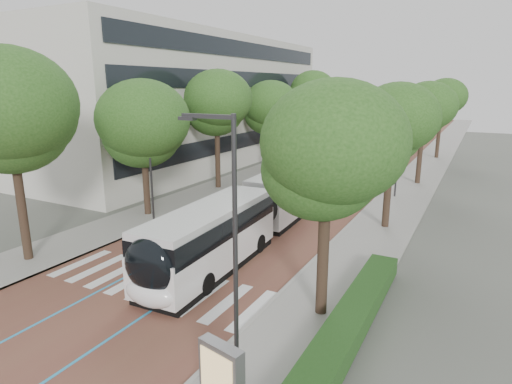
% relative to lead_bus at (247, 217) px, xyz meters
% --- Properties ---
extents(ground, '(160.00, 160.00, 0.00)m').
position_rel_lead_bus_xyz_m(ground, '(-1.36, -7.34, -1.63)').
color(ground, '#51544C').
rests_on(ground, ground).
extents(road, '(11.00, 140.00, 0.02)m').
position_rel_lead_bus_xyz_m(road, '(-1.36, 32.66, -1.62)').
color(road, brown).
rests_on(road, ground).
extents(sidewalk_left, '(4.00, 140.00, 0.12)m').
position_rel_lead_bus_xyz_m(sidewalk_left, '(-8.86, 32.66, -1.57)').
color(sidewalk_left, gray).
rests_on(sidewalk_left, ground).
extents(sidewalk_right, '(4.00, 140.00, 0.12)m').
position_rel_lead_bus_xyz_m(sidewalk_right, '(6.14, 32.66, -1.57)').
color(sidewalk_right, gray).
rests_on(sidewalk_right, ground).
extents(kerb_left, '(0.20, 140.00, 0.14)m').
position_rel_lead_bus_xyz_m(kerb_left, '(-6.96, 32.66, -1.57)').
color(kerb_left, gray).
rests_on(kerb_left, ground).
extents(kerb_right, '(0.20, 140.00, 0.14)m').
position_rel_lead_bus_xyz_m(kerb_right, '(4.24, 32.66, -1.57)').
color(kerb_right, gray).
rests_on(kerb_right, ground).
extents(zebra_crossing, '(10.55, 3.60, 0.01)m').
position_rel_lead_bus_xyz_m(zebra_crossing, '(-1.16, -6.34, -1.60)').
color(zebra_crossing, silver).
rests_on(zebra_crossing, ground).
extents(lane_line_left, '(0.12, 126.00, 0.01)m').
position_rel_lead_bus_xyz_m(lane_line_left, '(-2.96, 32.66, -1.60)').
color(lane_line_left, '#278EC3').
rests_on(lane_line_left, road).
extents(lane_line_right, '(0.12, 126.00, 0.01)m').
position_rel_lead_bus_xyz_m(lane_line_right, '(0.24, 32.66, -1.60)').
color(lane_line_right, '#278EC3').
rests_on(lane_line_right, road).
extents(office_building, '(18.11, 40.00, 14.00)m').
position_rel_lead_bus_xyz_m(office_building, '(-20.83, 20.66, 5.37)').
color(office_building, '#B7B6AA').
rests_on(office_building, ground).
extents(hedge, '(1.20, 14.00, 0.80)m').
position_rel_lead_bus_xyz_m(hedge, '(7.74, -7.34, -1.11)').
color(hedge, '#1D4216').
rests_on(hedge, sidewalk_right).
extents(streetlight_near, '(1.82, 0.20, 8.00)m').
position_rel_lead_bus_xyz_m(streetlight_near, '(5.26, -10.34, 3.19)').
color(streetlight_near, '#313133').
rests_on(streetlight_near, sidewalk_right).
extents(streetlight_far, '(1.82, 0.20, 8.00)m').
position_rel_lead_bus_xyz_m(streetlight_far, '(5.26, 14.66, 3.19)').
color(streetlight_far, '#313133').
rests_on(streetlight_far, sidewalk_right).
extents(lamp_post_left, '(0.14, 0.14, 8.00)m').
position_rel_lead_bus_xyz_m(lamp_post_left, '(-7.46, 0.66, 2.49)').
color(lamp_post_left, '#313133').
rests_on(lamp_post_left, sidewalk_left).
extents(trees_left, '(6.38, 61.28, 10.07)m').
position_rel_lead_bus_xyz_m(trees_left, '(-8.86, 16.85, 5.13)').
color(trees_left, black).
rests_on(trees_left, ground).
extents(trees_right, '(5.24, 47.14, 9.05)m').
position_rel_lead_bus_xyz_m(trees_right, '(6.34, 14.22, 4.85)').
color(trees_right, black).
rests_on(trees_right, ground).
extents(lead_bus, '(3.28, 18.48, 3.20)m').
position_rel_lead_bus_xyz_m(lead_bus, '(0.00, 0.00, 0.00)').
color(lead_bus, black).
rests_on(lead_bus, ground).
extents(bus_queued_0, '(2.78, 12.45, 3.20)m').
position_rel_lead_bus_xyz_m(bus_queued_0, '(0.40, 15.87, -0.00)').
color(bus_queued_0, white).
rests_on(bus_queued_0, ground).
extents(bus_queued_1, '(3.02, 12.49, 3.20)m').
position_rel_lead_bus_xyz_m(bus_queued_1, '(0.62, 29.13, -0.00)').
color(bus_queued_1, white).
rests_on(bus_queued_1, ground).
extents(bus_queued_2, '(3.17, 12.51, 3.20)m').
position_rel_lead_bus_xyz_m(bus_queued_2, '(0.64, 41.96, -0.00)').
color(bus_queued_2, white).
rests_on(bus_queued_2, ground).
extents(bus_queued_3, '(3.18, 12.51, 3.20)m').
position_rel_lead_bus_xyz_m(bus_queued_3, '(0.81, 55.35, -0.00)').
color(bus_queued_3, white).
rests_on(bus_queued_3, ground).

